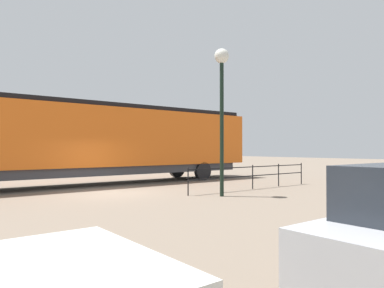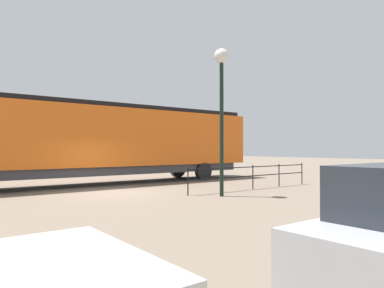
# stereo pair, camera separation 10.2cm
# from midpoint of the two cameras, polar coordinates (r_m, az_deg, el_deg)

# --- Properties ---
(ground_plane) EXTENTS (120.00, 120.00, 0.00)m
(ground_plane) POSITION_cam_midpoint_polar(r_m,az_deg,el_deg) (15.82, -12.57, -7.69)
(ground_plane) COLOR #756656
(locomotive) EXTENTS (3.00, 18.28, 4.29)m
(locomotive) POSITION_cam_midpoint_polar(r_m,az_deg,el_deg) (19.98, -12.17, 0.65)
(locomotive) COLOR orange
(locomotive) RESTS_ON ground_plane
(lamp_post) EXTENTS (0.59, 0.59, 5.96)m
(lamp_post) POSITION_cam_midpoint_polar(r_m,az_deg,el_deg) (14.57, 4.96, 9.41)
(lamp_post) COLOR black
(lamp_post) RESTS_ON ground_plane
(platform_fence) EXTENTS (0.05, 7.77, 1.14)m
(platform_fence) POSITION_cam_midpoint_polar(r_m,az_deg,el_deg) (17.14, 9.91, -4.66)
(platform_fence) COLOR black
(platform_fence) RESTS_ON ground_plane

